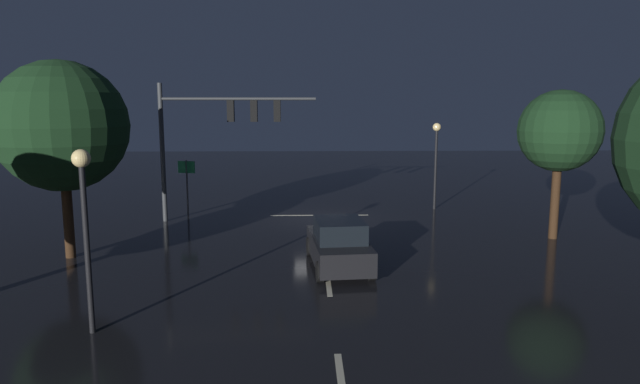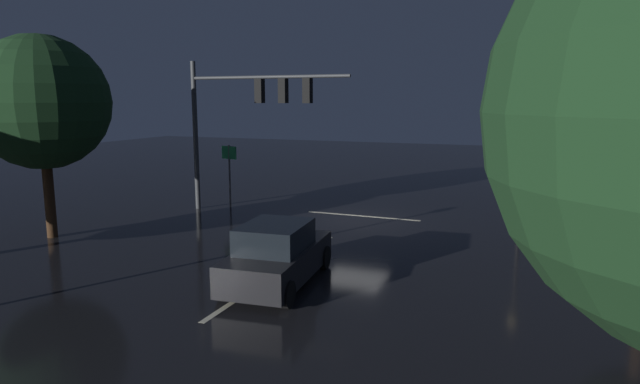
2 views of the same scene
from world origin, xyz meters
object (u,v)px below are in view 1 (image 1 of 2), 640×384
tree_right_near (62,126)px  tree_left_near (560,132)px  car_approaching (339,245)px  traffic_signal_assembly (218,124)px  route_sign (187,176)px  street_lamp_right_kerb (84,204)px  street_lamp_left_kerb (436,148)px

tree_right_near → tree_left_near: bearing=-172.8°
tree_left_near → car_approaching: bearing=23.0°
car_approaching → tree_right_near: (9.83, -1.52, 4.01)m
car_approaching → tree_left_near: (-9.29, -3.94, 3.69)m
tree_left_near → traffic_signal_assembly: bearing=-15.3°
car_approaching → route_sign: 11.89m
car_approaching → street_lamp_right_kerb: (6.44, 5.42, 2.43)m
traffic_signal_assembly → route_sign: size_ratio=2.64×
route_sign → street_lamp_left_kerb: bearing=-174.6°
street_lamp_right_kerb → street_lamp_left_kerb: bearing=-127.3°
street_lamp_right_kerb → tree_left_near: (-15.73, -9.36, 1.26)m
street_lamp_right_kerb → tree_left_near: size_ratio=0.74×
car_approaching → route_sign: bearing=-52.8°
traffic_signal_assembly → street_lamp_right_kerb: traffic_signal_assembly is taller
street_lamp_left_kerb → route_sign: 13.08m
car_approaching → tree_right_near: size_ratio=0.63×
car_approaching → street_lamp_right_kerb: bearing=40.1°
car_approaching → street_lamp_right_kerb: street_lamp_right_kerb is taller
car_approaching → street_lamp_right_kerb: 8.76m
street_lamp_right_kerb → car_approaching: bearing=-139.9°
street_lamp_left_kerb → route_sign: size_ratio=1.65×
tree_left_near → tree_right_near: size_ratio=0.87×
car_approaching → tree_left_near: 10.74m
car_approaching → tree_right_near: 10.72m
route_sign → tree_left_near: tree_left_near is taller
street_lamp_left_kerb → tree_left_near: tree_left_near is taller
traffic_signal_assembly → car_approaching: size_ratio=1.65×
car_approaching → street_lamp_left_kerb: 12.39m
car_approaching → street_lamp_left_kerb: street_lamp_left_kerb is taller
street_lamp_right_kerb → route_sign: street_lamp_right_kerb is taller
traffic_signal_assembly → tree_right_near: 7.87m
car_approaching → route_sign: route_sign is taller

